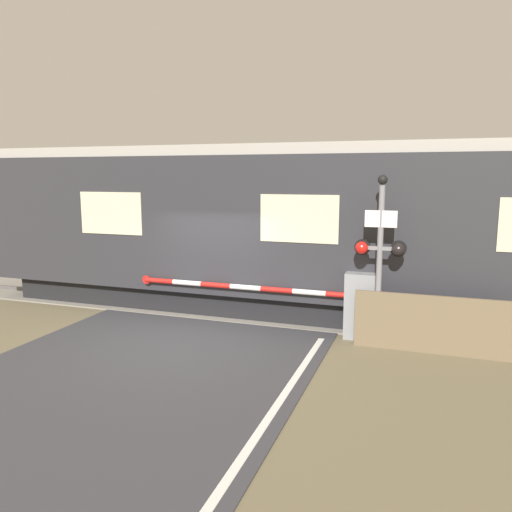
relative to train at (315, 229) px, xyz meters
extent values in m
plane|color=#6B6047|center=(-1.96, -3.04, -2.01)|extent=(80.00, 80.00, 0.00)
cube|color=gray|center=(-1.96, 0.00, -2.00)|extent=(36.00, 3.20, 0.03)
cube|color=#595451|center=(-1.96, -0.72, -1.93)|extent=(36.00, 0.08, 0.10)
cube|color=#595451|center=(-1.96, 0.72, -1.93)|extent=(36.00, 0.08, 0.10)
cube|color=black|center=(0.00, 0.00, -1.71)|extent=(15.26, 2.68, 0.60)
cube|color=#2D2D33|center=(0.00, 0.00, 0.13)|extent=(16.59, 3.15, 3.10)
cube|color=#ADA89E|center=(0.00, 0.00, 1.80)|extent=(16.26, 2.90, 0.24)
cube|color=beige|center=(0.00, -1.59, 0.37)|extent=(1.66, 0.02, 0.99)
cube|color=beige|center=(-4.56, -1.59, 0.37)|extent=(1.66, 0.02, 0.99)
cube|color=gray|center=(1.32, -1.68, -1.34)|extent=(0.60, 0.44, 1.35)
cylinder|color=gray|center=(1.32, -1.68, -1.15)|extent=(0.16, 0.16, 0.18)
cylinder|color=red|center=(0.97, -1.68, -1.15)|extent=(0.70, 0.11, 0.11)
cylinder|color=white|center=(0.27, -1.68, -1.15)|extent=(0.70, 0.11, 0.11)
cylinder|color=red|center=(-0.44, -1.68, -1.15)|extent=(0.70, 0.11, 0.11)
cylinder|color=white|center=(-1.14, -1.68, -1.15)|extent=(0.70, 0.11, 0.11)
cylinder|color=red|center=(-1.85, -1.68, -1.15)|extent=(0.70, 0.11, 0.11)
cylinder|color=white|center=(-2.55, -1.68, -1.15)|extent=(0.70, 0.11, 0.11)
cylinder|color=red|center=(-3.25, -1.68, -1.15)|extent=(0.70, 0.11, 0.11)
cylinder|color=red|center=(-3.61, -1.68, -1.15)|extent=(0.20, 0.02, 0.20)
cylinder|color=gray|center=(1.70, -2.06, -0.47)|extent=(0.11, 0.11, 3.09)
cube|color=gray|center=(1.70, -2.06, -0.10)|extent=(0.79, 0.07, 0.07)
sphere|color=red|center=(1.36, -2.11, -0.10)|extent=(0.24, 0.24, 0.24)
sphere|color=black|center=(2.03, -2.11, -0.10)|extent=(0.24, 0.24, 0.24)
cylinder|color=black|center=(1.36, -2.00, -0.10)|extent=(0.30, 0.06, 0.30)
cylinder|color=black|center=(2.03, -2.00, -0.10)|extent=(0.30, 0.06, 0.30)
cube|color=white|center=(1.70, -2.10, 0.46)|extent=(0.59, 0.02, 0.31)
sphere|color=black|center=(1.70, -2.06, 1.17)|extent=(0.18, 0.18, 0.18)
cube|color=#726047|center=(2.71, -2.14, -1.46)|extent=(2.87, 0.06, 1.10)
camera|label=1|loc=(2.53, -11.57, 1.27)|focal=35.00mm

